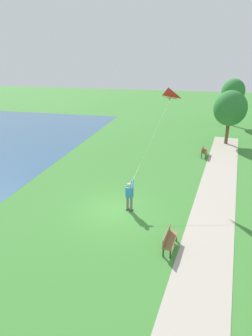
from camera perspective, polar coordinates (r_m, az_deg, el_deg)
The scene contains 8 objects.
ground_plane at distance 16.95m, azimuth -2.29°, elevation -8.30°, with size 120.00×120.00×0.00m, color #3D7F33.
walkway_path at distance 18.23m, azimuth 16.97°, elevation -6.99°, with size 2.40×32.00×0.02m, color #ADA393.
person_kite_flyer at distance 16.45m, azimuth 0.72°, elevation -5.11°, with size 0.50×0.63×1.83m.
flying_kite at distance 19.71m, azimuth 8.27°, elevation 14.06°, with size 1.90×5.38×4.64m.
park_bench_near_walkway at distance 13.84m, azimuth 8.43°, elevation -13.60°, with size 0.61×1.54×0.88m.
park_bench_far_walkway at distance 26.47m, azimuth 15.04°, elevation 3.37°, with size 0.61×1.54×0.88m.
tree_lakeside_near at distance 30.28m, azimuth 19.80°, elevation 10.97°, with size 3.16×3.12×5.24m.
tree_treeline_center at distance 39.07m, azimuth 20.32°, elevation 13.92°, with size 2.79×3.19×5.68m.
Camera 1 is at (4.15, -14.11, 8.42)m, focal length 31.00 mm.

